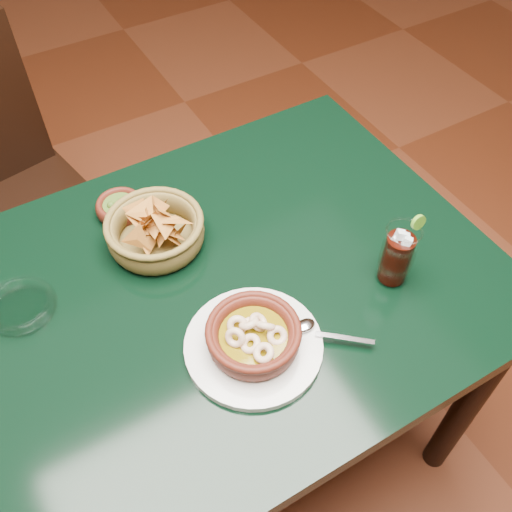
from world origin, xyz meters
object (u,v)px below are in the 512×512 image
dining_chair (4,199)px  chip_basket (155,230)px  cola_drink (397,255)px  dining_table (191,327)px  shrimp_plate (254,338)px

dining_chair → chip_basket: (0.24, -0.56, 0.27)m
dining_chair → cola_drink: (0.59, -0.86, 0.30)m
dining_table → chip_basket: (0.01, 0.15, 0.14)m
shrimp_plate → cola_drink: (0.31, 0.00, 0.04)m
chip_basket → dining_table: bearing=-94.2°
chip_basket → cola_drink: (0.35, -0.31, 0.03)m
chip_basket → cola_drink: 0.47m
dining_table → cola_drink: size_ratio=7.84×
shrimp_plate → chip_basket: bearing=98.4°
shrimp_plate → chip_basket: chip_basket is taller
shrimp_plate → cola_drink: cola_drink is taller
dining_table → cola_drink: bearing=-22.9°
shrimp_plate → cola_drink: 0.31m
dining_chair → shrimp_plate: size_ratio=3.10×
dining_chair → cola_drink: dining_chair is taller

